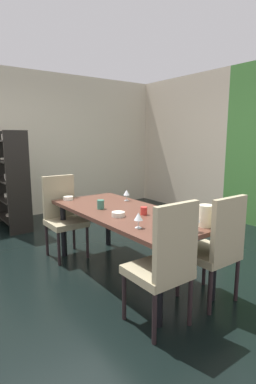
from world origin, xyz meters
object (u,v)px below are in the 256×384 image
chair_left_near (63,213)px  serving_bowl_east (68,198)px  wine_glass_rear (196,218)px  cup_west (144,211)px  wine_glass_near_shelf (126,193)px  serving_bowl_south (169,225)px  chair_right_far (216,246)px  cup_north (101,204)px  serving_bowl_left (118,214)px  wine_glass_center (138,217)px  cup_near_window (160,227)px  display_shelf (10,179)px  chair_right_near (165,262)px  dining_table (126,218)px  wine_glass_corner (185,210)px  pitcher_front (206,216)px

chair_left_near → serving_bowl_east: 0.21m
wine_glass_rear → cup_west: size_ratio=1.89×
wine_glass_near_shelf → wine_glass_rear: wine_glass_rear is taller
serving_bowl_east → serving_bowl_south: bearing=7.6°
chair_left_near → serving_bowl_south: 1.67m
chair_right_far → cup_north: bearing=112.3°
serving_bowl_left → serving_bowl_east: size_ratio=1.06×
wine_glass_rear → serving_bowl_left: bearing=-162.9°
wine_glass_rear → serving_bowl_south: wine_glass_rear is taller
wine_glass_near_shelf → cup_west: 0.71m
wine_glass_center → cup_north: wine_glass_center is taller
chair_right_far → wine_glass_rear: 0.40m
serving_bowl_east → cup_near_window: 1.65m
wine_glass_near_shelf → chair_right_far: bearing=0.1°
display_shelf → serving_bowl_south: 3.32m
cup_north → chair_left_near: bearing=-168.3°
wine_glass_near_shelf → serving_bowl_left: wine_glass_near_shelf is taller
display_shelf → cup_west: display_shelf is taller
chair_left_near → cup_north: (0.69, 0.14, 0.22)m
chair_left_near → cup_west: size_ratio=12.60×
display_shelf → cup_near_window: display_shelf is taller
chair_right_near → cup_west: bearing=62.7°
wine_glass_near_shelf → display_shelf: bearing=-159.3°
dining_table → serving_bowl_left: size_ratio=14.93×
wine_glass_near_shelf → serving_bowl_left: (0.56, -0.51, -0.08)m
chair_left_near → cup_west: 1.25m
serving_bowl_south → display_shelf: bearing=-172.0°
chair_left_near → cup_near_window: 1.70m
chair_right_near → cup_near_window: (-0.20, 0.12, 0.21)m
wine_glass_corner → serving_bowl_east: (-1.58, -0.43, -0.10)m
chair_left_near → cup_north: chair_left_near is taller
wine_glass_near_shelf → wine_glass_center: wine_glass_near_shelf is taller
wine_glass_near_shelf → cup_west: bearing=-21.4°
serving_bowl_south → serving_bowl_east: bearing=-172.4°
display_shelf → serving_bowl_left: size_ratio=11.98×
wine_glass_near_shelf → cup_near_window: 1.28m
serving_bowl_east → pitcher_front: pitcher_front is taller
wine_glass_center → pitcher_front: 0.60m
display_shelf → serving_bowl_left: bearing=6.5°
wine_glass_center → serving_bowl_south: wine_glass_center is taller
serving_bowl_south → cup_near_window: size_ratio=2.11×
dining_table → serving_bowl_east: 0.94m
chair_left_near → wine_glass_center: size_ratio=7.55×
cup_north → cup_near_window: bearing=-1.3°
chair_right_far → chair_right_near: chair_right_near is taller
wine_glass_corner → pitcher_front: size_ratio=0.82×
serving_bowl_east → pitcher_front: bearing=15.6°
wine_glass_center → cup_west: bearing=134.8°
wine_glass_corner → serving_bowl_east: size_ratio=1.28×
chair_left_near → wine_glass_corner: size_ratio=6.31×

